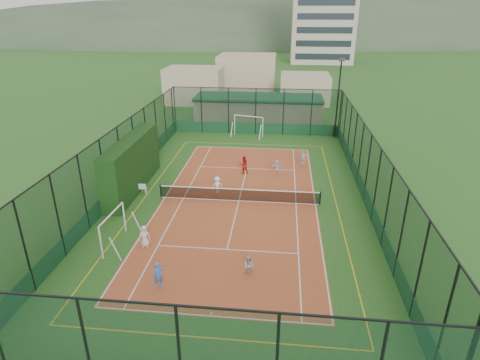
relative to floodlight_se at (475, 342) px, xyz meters
The scene contains 20 objects.
ground 19.15m from the floodlight_se, 117.39° to the left, with size 300.00×300.00×0.00m, color #2B531C.
court_slab 19.14m from the floodlight_se, 117.39° to the left, with size 11.17×23.97×0.01m, color #A43D24.
tennis_net 19.04m from the floodlight_se, 117.39° to the left, with size 11.67×0.12×1.06m, color black, non-canonical shape.
perimeter_fence 18.77m from the floodlight_se, 117.39° to the left, with size 18.12×34.12×5.00m, color black, non-canonical shape.
floodlight_se is the anchor object (origin of this frame).
floodlight_ne 33.20m from the floodlight_se, 90.00° to the left, with size 0.60×0.26×8.25m, color black, non-canonical shape.
clubhouse 39.63m from the floodlight_se, 102.56° to the left, with size 15.20×7.20×3.15m, color tan, non-canonical shape.
distant_hills 166.87m from the floodlight_se, 92.96° to the left, with size 200.00×60.00×24.00m, color #384C33, non-canonical shape.
hedge_left 24.75m from the floodlight_se, 133.26° to the left, with size 1.36×9.09×3.98m, color black.
white_bench 24.06m from the floodlight_se, 133.62° to the left, with size 1.48×0.41×0.83m, color white, non-canonical shape.
futsal_goal_near 18.58m from the floodlight_se, 146.57° to the left, with size 0.91×3.13×2.02m, color white, non-canonical shape.
futsal_goal_far 34.21m from the floodlight_se, 105.86° to the left, with size 3.34×0.97×2.16m, color white, non-canonical shape.
child_near_left 17.12m from the floodlight_se, 143.15° to the left, with size 0.66×0.43×1.35m, color silver.
child_near_mid 13.67m from the floodlight_se, 150.59° to the left, with size 0.52×0.34×1.41m, color #4F79E2.
child_near_right 11.24m from the floodlight_se, 131.96° to the left, with size 0.56×0.44×1.16m, color silver.
child_far_left 20.89m from the floodlight_se, 120.22° to the left, with size 0.85×0.49×1.31m, color white.
child_far_right 24.44m from the floodlight_se, 98.89° to the left, with size 0.88×0.37×1.51m, color silver.
child_far_back 23.08m from the floodlight_se, 105.24° to the left, with size 1.17×0.37×1.26m, color silver.
coach 23.83m from the floodlight_se, 111.82° to the left, with size 0.74×0.58×1.53m, color red.
tennis_balls 20.59m from the floodlight_se, 116.87° to the left, with size 6.91×1.50×0.07m.
Camera 1 is at (2.83, -25.95, 12.93)m, focal length 30.00 mm.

